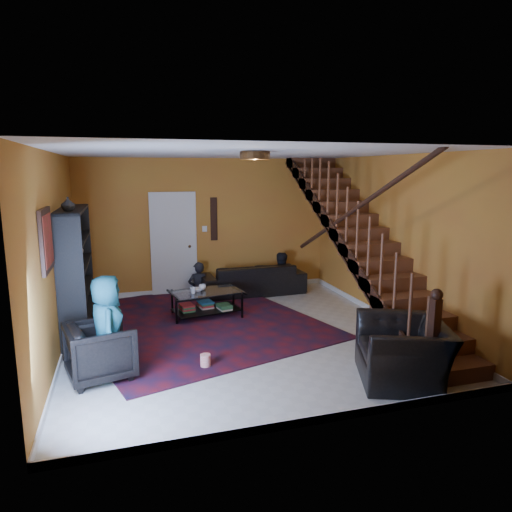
{
  "coord_description": "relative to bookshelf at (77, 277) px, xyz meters",
  "views": [
    {
      "loc": [
        -1.73,
        -6.64,
        2.55
      ],
      "look_at": [
        0.37,
        0.4,
        1.17
      ],
      "focal_mm": 32.0,
      "sensor_mm": 36.0,
      "label": 1
    }
  ],
  "objects": [
    {
      "name": "floor",
      "position": [
        2.4,
        -0.6,
        -0.96
      ],
      "size": [
        5.5,
        5.5,
        0.0
      ],
      "primitive_type": "plane",
      "color": "beige",
      "rests_on": "ground"
    },
    {
      "name": "room",
      "position": [
        1.07,
        0.73,
        -0.91
      ],
      "size": [
        5.5,
        5.5,
        5.5
      ],
      "color": "#BA8229",
      "rests_on": "ground"
    },
    {
      "name": "staircase",
      "position": [
        4.53,
        -0.6,
        0.43
      ],
      "size": [
        0.95,
        5.02,
        3.18
      ],
      "color": "brown",
      "rests_on": "floor"
    },
    {
      "name": "bookshelf",
      "position": [
        0.0,
        0.0,
        0.0
      ],
      "size": [
        0.35,
        1.8,
        2.0
      ],
      "color": "black",
      "rests_on": "floor"
    },
    {
      "name": "door",
      "position": [
        1.7,
        2.12,
        0.06
      ],
      "size": [
        0.82,
        0.05,
        2.05
      ],
      "primitive_type": "cube",
      "color": "silver",
      "rests_on": "floor"
    },
    {
      "name": "framed_picture",
      "position": [
        -0.17,
        -1.5,
        0.79
      ],
      "size": [
        0.04,
        0.74,
        0.74
      ],
      "primitive_type": "cube",
      "color": "maroon",
      "rests_on": "room"
    },
    {
      "name": "wall_hanging",
      "position": [
        2.55,
        2.13,
        0.59
      ],
      "size": [
        0.14,
        0.03,
        0.9
      ],
      "primitive_type": "cube",
      "color": "black",
      "rests_on": "room"
    },
    {
      "name": "ceiling_fixture",
      "position": [
        2.4,
        -1.4,
        1.78
      ],
      "size": [
        0.4,
        0.4,
        0.1
      ],
      "primitive_type": "cylinder",
      "color": "#3F2814",
      "rests_on": "room"
    },
    {
      "name": "rug",
      "position": [
        1.8,
        0.19,
        -0.95
      ],
      "size": [
        4.62,
        4.98,
        0.02
      ],
      "primitive_type": "cube",
      "rotation": [
        0.0,
        0.0,
        0.28
      ],
      "color": "#4E0E15",
      "rests_on": "floor"
    },
    {
      "name": "sofa",
      "position": [
        3.26,
        1.7,
        -0.65
      ],
      "size": [
        2.19,
        0.93,
        0.63
      ],
      "primitive_type": "imported",
      "rotation": [
        0.0,
        0.0,
        3.18
      ],
      "color": "black",
      "rests_on": "floor"
    },
    {
      "name": "armchair_left",
      "position": [
        0.35,
        -1.59,
        -0.61
      ],
      "size": [
        0.93,
        0.92,
        0.71
      ],
      "primitive_type": "imported",
      "rotation": [
        0.0,
        0.0,
        1.81
      ],
      "color": "black",
      "rests_on": "floor"
    },
    {
      "name": "armchair_right",
      "position": [
        3.9,
        -2.71,
        -0.59
      ],
      "size": [
        1.34,
        1.42,
        0.74
      ],
      "primitive_type": "imported",
      "rotation": [
        0.0,
        0.0,
        -1.94
      ],
      "color": "black",
      "rests_on": "floor"
    },
    {
      "name": "person_adult_a",
      "position": [
        2.14,
        1.75,
        -0.82
      ],
      "size": [
        0.43,
        0.29,
        1.18
      ],
      "primitive_type": "imported",
      "rotation": [
        0.0,
        0.0,
        3.13
      ],
      "color": "black",
      "rests_on": "sofa"
    },
    {
      "name": "person_adult_b",
      "position": [
        3.9,
        1.75,
        -0.77
      ],
      "size": [
        0.66,
        0.53,
        1.28
      ],
      "primitive_type": "imported",
      "rotation": [
        0.0,
        0.0,
        3.07
      ],
      "color": "black",
      "rests_on": "sofa"
    },
    {
      "name": "person_child",
      "position": [
        0.45,
        -1.59,
        -0.31
      ],
      "size": [
        0.48,
        0.68,
        1.3
      ],
      "primitive_type": "imported",
      "rotation": [
        0.0,
        0.0,
        1.67
      ],
      "color": "#1A5666",
      "rests_on": "armchair_left"
    },
    {
      "name": "coffee_table",
      "position": [
        2.06,
        0.46,
        -0.7
      ],
      "size": [
        1.3,
        0.9,
        0.46
      ],
      "rotation": [
        0.0,
        0.0,
        0.18
      ],
      "color": "black",
      "rests_on": "floor"
    },
    {
      "name": "cup_a",
      "position": [
        2.01,
        0.58,
        -0.46
      ],
      "size": [
        0.14,
        0.14,
        0.1
      ],
      "primitive_type": "imported",
      "rotation": [
        0.0,
        0.0,
        0.14
      ],
      "color": "#999999",
      "rests_on": "coffee_table"
    },
    {
      "name": "cup_b",
      "position": [
        1.82,
        0.38,
        -0.46
      ],
      "size": [
        0.11,
        0.11,
        0.1
      ],
      "primitive_type": "imported",
      "rotation": [
        0.0,
        0.0,
        0.06
      ],
      "color": "#999999",
      "rests_on": "coffee_table"
    },
    {
      "name": "bowl",
      "position": [
        1.9,
        0.51,
        -0.48
      ],
      "size": [
        0.22,
        0.22,
        0.05
      ],
      "primitive_type": "imported",
      "rotation": [
        0.0,
        0.0,
        0.01
      ],
      "color": "#999999",
      "rests_on": "coffee_table"
    },
    {
      "name": "vase",
      "position": [
        -0.0,
        -0.5,
        1.13
      ],
      "size": [
        0.18,
        0.18,
        0.19
      ],
      "primitive_type": "imported",
      "color": "#999999",
      "rests_on": "bookshelf"
    },
    {
      "name": "popcorn_bucket",
      "position": [
        1.65,
        -1.66,
        -0.87
      ],
      "size": [
        0.17,
        0.17,
        0.16
      ],
      "primitive_type": "cylinder",
      "rotation": [
        0.0,
        0.0,
        -0.25
      ],
      "color": "red",
      "rests_on": "rug"
    }
  ]
}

